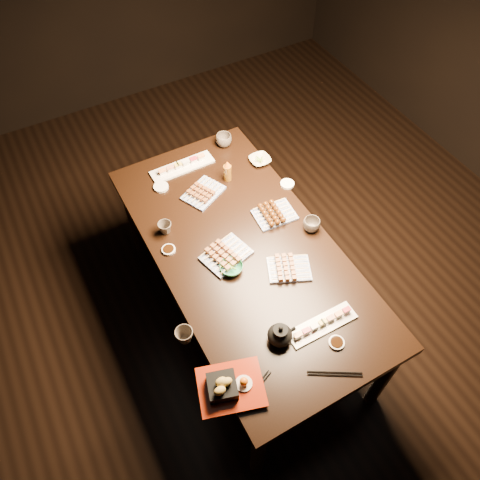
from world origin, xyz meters
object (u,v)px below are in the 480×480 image
object	(u,v)px
teacup_near_left	(184,336)
condiment_bottle	(227,171)
edamame_bowl_cream	(260,160)
teacup_far_left	(165,228)
yakitori_plate_right	(289,267)
teacup_far_right	(224,140)
sushi_platter_near	(322,323)
edamame_bowl_green	(231,268)
sushi_platter_far	(182,165)
yakitori_plate_center	(226,253)
tempura_tray	(231,384)
teapot	(280,334)
dining_table	(244,286)
yakitori_plate_left	(203,191)
teacup_mid_right	(311,225)

from	to	relation	value
teacup_near_left	condiment_bottle	xyz separation A→B (m)	(0.66, 0.83, 0.03)
edamame_bowl_cream	teacup_far_left	xyz separation A→B (m)	(-0.73, -0.23, 0.02)
yakitori_plate_right	teacup_far_right	size ratio (longest dim) A/B	2.17
teacup_near_left	sushi_platter_near	bearing A→B (deg)	-22.42
edamame_bowl_green	teacup_near_left	bearing A→B (deg)	-147.22
sushi_platter_far	teacup_far_left	world-z (taller)	teacup_far_left
sushi_platter_far	yakitori_plate_center	world-z (taller)	yakitori_plate_center
edamame_bowl_cream	tempura_tray	bearing A→B (deg)	-125.37
teapot	yakitori_plate_center	bearing A→B (deg)	97.90
dining_table	condiment_bottle	size ratio (longest dim) A/B	12.46
dining_table	edamame_bowl_cream	distance (m)	0.78
condiment_bottle	teacup_far_left	bearing A→B (deg)	-158.46
yakitori_plate_center	tempura_tray	distance (m)	0.71
yakitori_plate_right	teacup_near_left	distance (m)	0.64
yakitori_plate_left	teapot	world-z (taller)	teapot
yakitori_plate_left	tempura_tray	distance (m)	1.17
edamame_bowl_cream	tempura_tray	distance (m)	1.44
edamame_bowl_cream	teacup_near_left	bearing A→B (deg)	-136.48
sushi_platter_near	teapot	xyz separation A→B (m)	(-0.22, 0.04, 0.04)
teacup_far_left	teapot	bearing A→B (deg)	-76.10
sushi_platter_far	condiment_bottle	distance (m)	0.30
teacup_near_left	teacup_mid_right	world-z (taller)	teacup_near_left
sushi_platter_far	teacup_far_left	size ratio (longest dim) A/B	5.29
teacup_near_left	teapot	size ratio (longest dim) A/B	0.62
yakitori_plate_center	teapot	size ratio (longest dim) A/B	1.75
sushi_platter_far	edamame_bowl_green	distance (m)	0.81
sushi_platter_far	condiment_bottle	size ratio (longest dim) A/B	2.76
sushi_platter_near	yakitori_plate_left	size ratio (longest dim) A/B	1.54
yakitori_plate_right	sushi_platter_far	bearing A→B (deg)	124.34
sushi_platter_near	teacup_far_left	xyz separation A→B (m)	(-0.42, 0.88, 0.01)
teacup_near_left	condiment_bottle	distance (m)	1.06
teacup_far_left	condiment_bottle	bearing A→B (deg)	21.54
teacup_far_right	yakitori_plate_center	bearing A→B (deg)	-116.91
yakitori_plate_center	tempura_tray	size ratio (longest dim) A/B	0.85
yakitori_plate_center	teacup_near_left	size ratio (longest dim) A/B	2.84
dining_table	teacup_far_left	xyz separation A→B (m)	(-0.32, 0.31, 0.41)
yakitori_plate_right	edamame_bowl_cream	size ratio (longest dim) A/B	1.73
condiment_bottle	tempura_tray	bearing A→B (deg)	-117.28
dining_table	teacup_near_left	size ratio (longest dim) A/B	21.06
edamame_bowl_cream	yakitori_plate_center	bearing A→B (deg)	-134.18
sushi_platter_far	edamame_bowl_green	bearing A→B (deg)	82.72
sushi_platter_far	tempura_tray	distance (m)	1.41
dining_table	yakitori_plate_left	size ratio (longest dim) A/B	7.82
yakitori_plate_right	dining_table	bearing A→B (deg)	144.86
yakitori_plate_left	teacup_near_left	bearing A→B (deg)	-147.16
teacup_mid_right	condiment_bottle	size ratio (longest dim) A/B	0.65
sushi_platter_near	dining_table	bearing A→B (deg)	100.47
sushi_platter_far	teacup_near_left	xyz separation A→B (m)	(-0.47, -1.05, 0.02)
yakitori_plate_right	teacup_far_left	size ratio (longest dim) A/B	2.90
yakitori_plate_left	teacup_far_left	world-z (taller)	teacup_far_left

